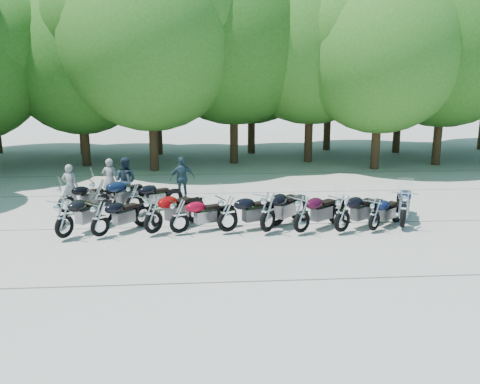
{
  "coord_description": "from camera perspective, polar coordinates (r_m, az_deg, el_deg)",
  "views": [
    {
      "loc": [
        -1.15,
        -14.03,
        4.76
      ],
      "look_at": [
        0.0,
        1.5,
        1.1
      ],
      "focal_mm": 38.0,
      "sensor_mm": 36.0,
      "label": 1
    }
  ],
  "objects": [
    {
      "name": "motorcycle_6",
      "position": [
        15.29,
        6.98,
        -2.38
      ],
      "size": [
        2.32,
        2.03,
        1.34
      ],
      "primitive_type": null,
      "rotation": [
        0.0,
        0.0,
        2.23
      ],
      "color": "#30061B",
      "rests_on": "ground"
    },
    {
      "name": "tree_10",
      "position": [
        31.83,
        -17.76,
        14.23
      ],
      "size": [
        7.78,
        7.78,
        9.55
      ],
      "color": "#3A2614",
      "rests_on": "ground"
    },
    {
      "name": "motorcycle_10",
      "position": [
        18.38,
        -18.97,
        -0.61
      ],
      "size": [
        2.16,
        1.56,
        1.19
      ],
      "primitive_type": null,
      "rotation": [
        0.0,
        0.0,
        2.06
      ],
      "color": "black",
      "rests_on": "ground"
    },
    {
      "name": "tree_11",
      "position": [
        30.58,
        -9.44,
        14.43
      ],
      "size": [
        7.56,
        7.56,
        9.28
      ],
      "color": "#3A2614",
      "rests_on": "ground"
    },
    {
      "name": "tree_4",
      "position": [
        27.24,
        -0.71,
        17.17
      ],
      "size": [
        9.13,
        9.13,
        11.2
      ],
      "color": "#3A2614",
      "rests_on": "ground"
    },
    {
      "name": "rider_2",
      "position": [
        19.54,
        -6.49,
        1.54
      ],
      "size": [
        1.04,
        0.63,
        1.66
      ],
      "primitive_type": "imported",
      "rotation": [
        0.0,
        0.0,
        3.38
      ],
      "color": "#223A48",
      "rests_on": "ground"
    },
    {
      "name": "motorcycle_4",
      "position": [
        15.26,
        -1.38,
        -2.34
      ],
      "size": [
        2.44,
        1.63,
        1.33
      ],
      "primitive_type": null,
      "rotation": [
        0.0,
        0.0,
        2.0
      ],
      "color": "black",
      "rests_on": "ground"
    },
    {
      "name": "tree_13",
      "position": [
        32.5,
        10.09,
        15.28
      ],
      "size": [
        8.31,
        8.31,
        10.2
      ],
      "color": "#3A2614",
      "rests_on": "ground"
    },
    {
      "name": "rider_3",
      "position": [
        19.75,
        -14.38,
        1.32
      ],
      "size": [
        0.65,
        0.47,
        1.65
      ],
      "primitive_type": "imported",
      "rotation": [
        0.0,
        0.0,
        3.02
      ],
      "color": "gray",
      "rests_on": "ground"
    },
    {
      "name": "motorcycle_5",
      "position": [
        15.25,
        3.14,
        -2.15
      ],
      "size": [
        2.26,
        2.45,
        1.45
      ],
      "primitive_type": null,
      "rotation": [
        0.0,
        0.0,
        2.43
      ],
      "color": "black",
      "rests_on": "ground"
    },
    {
      "name": "tree_2",
      "position": [
        27.56,
        -17.55,
        13.78
      ],
      "size": [
        7.31,
        7.31,
        8.97
      ],
      "color": "#3A2614",
      "rests_on": "ground"
    },
    {
      "name": "tree_14",
      "position": [
        32.38,
        17.78,
        14.51
      ],
      "size": [
        8.02,
        8.02,
        9.84
      ],
      "color": "#3A2614",
      "rests_on": "ground"
    },
    {
      "name": "motorcycle_1",
      "position": [
        15.41,
        -15.48,
        -2.83
      ],
      "size": [
        2.03,
        2.07,
        1.25
      ],
      "primitive_type": null,
      "rotation": [
        0.0,
        0.0,
        2.37
      ],
      "color": "black",
      "rests_on": "ground"
    },
    {
      "name": "ground",
      "position": [
        14.86,
        0.43,
        -5.45
      ],
      "size": [
        90.0,
        90.0,
        0.0
      ],
      "primitive_type": "plane",
      "color": "gray",
      "rests_on": "ground"
    },
    {
      "name": "motorcycle_9",
      "position": [
        16.44,
        17.91,
        -1.67
      ],
      "size": [
        1.72,
        2.63,
        1.43
      ],
      "primitive_type": null,
      "rotation": [
        0.0,
        0.0,
        2.73
      ],
      "color": "black",
      "rests_on": "ground"
    },
    {
      "name": "motorcycle_7",
      "position": [
        15.55,
        11.43,
        -2.26
      ],
      "size": [
        2.36,
        2.02,
        1.36
      ],
      "primitive_type": null,
      "rotation": [
        0.0,
        0.0,
        2.21
      ],
      "color": "black",
      "rests_on": "ground"
    },
    {
      "name": "tree_3",
      "position": [
        25.44,
        -10.12,
        16.55
      ],
      "size": [
        8.7,
        8.7,
        10.67
      ],
      "color": "#3A2614",
      "rests_on": "ground"
    },
    {
      "name": "motorcycle_2",
      "position": [
        15.31,
        -9.74,
        -2.35
      ],
      "size": [
        2.24,
        2.32,
        1.4
      ],
      "primitive_type": null,
      "rotation": [
        0.0,
        0.0,
        2.39
      ],
      "color": "#880407",
      "rests_on": "ground"
    },
    {
      "name": "motorcycle_11",
      "position": [
        18.09,
        -15.48,
        -0.28
      ],
      "size": [
        2.52,
        1.69,
        1.37
      ],
      "primitive_type": null,
      "rotation": [
        0.0,
        0.0,
        2.0
      ],
      "color": "black",
      "rests_on": "ground"
    },
    {
      "name": "motorcycle_12",
      "position": [
        17.96,
        -11.82,
        -0.51
      ],
      "size": [
        2.13,
        1.44,
        1.16
      ],
      "primitive_type": null,
      "rotation": [
        0.0,
        0.0,
        2.01
      ],
      "color": "black",
      "rests_on": "ground"
    },
    {
      "name": "tree_6",
      "position": [
        26.35,
        15.6,
        15.04
      ],
      "size": [
        8.0,
        8.0,
        9.82
      ],
      "color": "#3A2614",
      "rests_on": "ground"
    },
    {
      "name": "motorcycle_0",
      "position": [
        15.56,
        -19.19,
        -2.7
      ],
      "size": [
        1.87,
        2.47,
        1.37
      ],
      "primitive_type": null,
      "rotation": [
        0.0,
        0.0,
        2.61
      ],
      "color": "black",
      "rests_on": "ground"
    },
    {
      "name": "rider_0",
      "position": [
        19.23,
        -18.54,
        0.64
      ],
      "size": [
        0.64,
        0.47,
        1.6
      ],
      "primitive_type": "imported",
      "rotation": [
        0.0,
        0.0,
        2.99
      ],
      "color": "gray",
      "rests_on": "ground"
    },
    {
      "name": "rider_1",
      "position": [
        19.28,
        -12.74,
        1.27
      ],
      "size": [
        1.03,
        0.91,
        1.75
      ],
      "primitive_type": "imported",
      "rotation": [
        0.0,
        0.0,
        2.79
      ],
      "color": "#1B2B38",
      "rests_on": "ground"
    },
    {
      "name": "tree_7",
      "position": [
        28.67,
        22.15,
        15.55
      ],
      "size": [
        8.79,
        8.79,
        10.79
      ],
      "color": "#3A2614",
      "rests_on": "ground"
    },
    {
      "name": "motorcycle_8",
      "position": [
        15.97,
        14.89,
        -2.4
      ],
      "size": [
        1.95,
        1.85,
        1.17
      ],
      "primitive_type": null,
      "rotation": [
        0.0,
        0.0,
        2.3
      ],
      "color": "black",
      "rests_on": "ground"
    },
    {
      "name": "tree_12",
      "position": [
        30.66,
        1.33,
        15.02
      ],
      "size": [
        7.88,
        7.88,
        9.67
      ],
      "color": "#3A2614",
      "rests_on": "ground"
    },
    {
      "name": "tree_5",
      "position": [
        27.9,
        8.04,
        16.82
      ],
      "size": [
        9.04,
        9.04,
        11.1
      ],
      "color": "#3A2614",
      "rests_on": "ground"
    },
    {
      "name": "motorcycle_3",
      "position": [
        15.28,
        -6.83,
        -2.61
      ],
      "size": [
        2.27,
        1.49,
        1.24
      ],
      "primitive_type": null,
      "rotation": [
        0.0,
        0.0,
        1.98
      ],
      "color": "maroon",
      "rests_on": "ground"
    }
  ]
}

